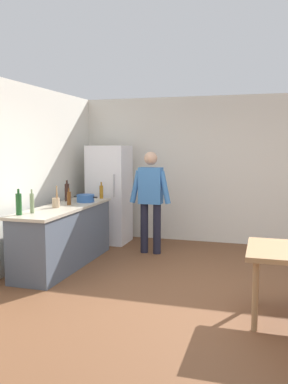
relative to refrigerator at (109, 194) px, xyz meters
name	(u,v)px	position (x,y,z in m)	size (l,w,h in m)	color
ground_plane	(186,298)	(1.90, -2.40, -0.90)	(14.00, 14.00, 0.00)	brown
wall_back	(217,170)	(1.90, 0.60, 0.45)	(6.40, 0.12, 2.70)	silver
wall_left	(3,178)	(-0.70, -2.20, 0.45)	(0.12, 5.60, 2.70)	silver
kitchen_counter	(64,236)	(-0.10, -1.60, -0.45)	(0.64, 2.20, 0.90)	#4C5666
refrigerator	(109,194)	(0.00, 0.00, 0.00)	(0.70, 0.67, 1.80)	white
person	(151,195)	(0.95, -0.55, 0.08)	(0.70, 0.22, 1.70)	#1E1E2D
cooking_pot	(85,198)	(0.01, -1.08, 0.06)	(0.40, 0.28, 0.12)	#285193
utensil_jar	(56,202)	(-0.15, -1.75, 0.08)	(0.11, 0.11, 0.32)	tan
bottle_oil_amber	(101,192)	(0.09, -0.60, 0.12)	(0.06, 0.06, 0.28)	#996619
bottle_wine_dark	(67,192)	(-0.32, -1.06, 0.15)	(0.08, 0.08, 0.34)	black
bottle_vinegar_tall	(32,203)	(-0.21, -2.27, 0.14)	(0.06, 0.06, 0.32)	gray
bottle_wine_green	(19,204)	(-0.29, -2.46, 0.15)	(0.08, 0.08, 0.34)	#1E5123
bottle_beer_brown	(69,198)	(-0.09, -1.45, 0.11)	(0.06, 0.06, 0.26)	#5B3314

